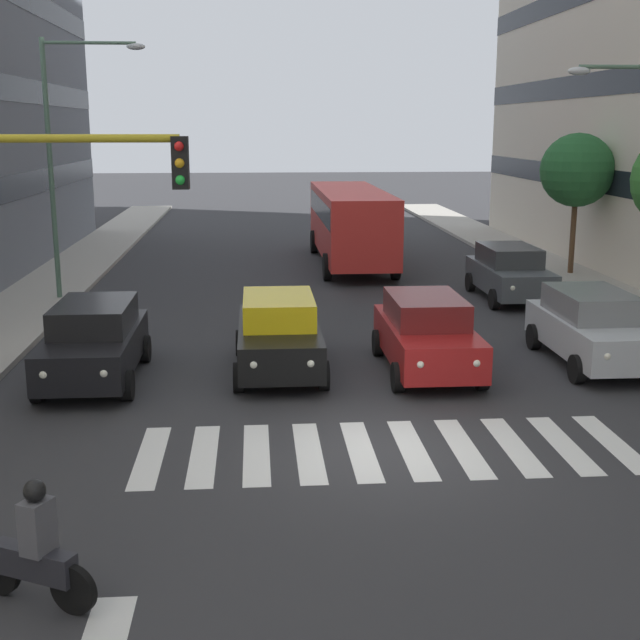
{
  "coord_description": "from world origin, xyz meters",
  "views": [
    {
      "loc": [
        2.21,
        13.57,
        5.47
      ],
      "look_at": [
        0.76,
        -5.08,
        1.15
      ],
      "focal_mm": 47.24,
      "sensor_mm": 36.0,
      "label": 1
    }
  ],
  "objects": [
    {
      "name": "car_3",
      "position": [
        5.76,
        -4.58,
        0.89
      ],
      "size": [
        2.02,
        4.44,
        1.72
      ],
      "color": "black",
      "rests_on": "ground_plane"
    },
    {
      "name": "car_1",
      "position": [
        -1.64,
        -4.71,
        0.89
      ],
      "size": [
        2.02,
        4.44,
        1.72
      ],
      "color": "maroon",
      "rests_on": "ground_plane"
    },
    {
      "name": "car_2",
      "position": [
        1.71,
        -4.96,
        0.89
      ],
      "size": [
        2.02,
        4.44,
        1.72
      ],
      "color": "black",
      "rests_on": "ground_plane"
    },
    {
      "name": "car_row2_0",
      "position": [
        -5.95,
        -12.6,
        0.89
      ],
      "size": [
        2.02,
        4.44,
        1.72
      ],
      "color": "#474C51",
      "rests_on": "ground_plane"
    },
    {
      "name": "ground_plane",
      "position": [
        0.0,
        0.0,
        0.0
      ],
      "size": [
        180.0,
        180.0,
        0.0
      ],
      "primitive_type": "plane",
      "color": "#2D2D30"
    },
    {
      "name": "street_tree_2",
      "position": [
        -9.5,
        -16.54,
        3.91
      ],
      "size": [
        2.66,
        2.66,
        5.1
      ],
      "color": "#513823",
      "rests_on": "sidewalk_left"
    },
    {
      "name": "crosswalk_markings",
      "position": [
        -0.0,
        0.0,
        0.0
      ],
      "size": [
        8.55,
        2.8,
        0.01
      ],
      "color": "silver",
      "rests_on": "ground_plane"
    },
    {
      "name": "motorcycle_with_rider",
      "position": [
        4.82,
        4.47,
        0.65
      ],
      "size": [
        1.56,
        0.86,
        1.57
      ],
      "color": "black",
      "rests_on": "ground_plane"
    },
    {
      "name": "car_0",
      "position": [
        -5.63,
        -5.01,
        0.89
      ],
      "size": [
        2.02,
        4.44,
        1.72
      ],
      "color": "#B2B7BC",
      "rests_on": "ground_plane"
    },
    {
      "name": "bus_behind_traffic",
      "position": [
        -1.64,
        -20.12,
        1.86
      ],
      "size": [
        2.78,
        10.5,
        3.0
      ],
      "color": "red",
      "rests_on": "ground_plane"
    },
    {
      "name": "street_lamp_right",
      "position": [
        7.99,
        -13.34,
        4.96
      ],
      "size": [
        3.13,
        0.28,
        7.91
      ],
      "color": "#4C6B56",
      "rests_on": "sidewalk_right"
    }
  ]
}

